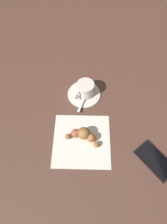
% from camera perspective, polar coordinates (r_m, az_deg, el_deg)
% --- Properties ---
extents(ground_plane, '(1.80, 1.80, 0.00)m').
position_cam_1_polar(ground_plane, '(0.72, 1.44, -1.84)').
color(ground_plane, brown).
extents(saucer, '(0.13, 0.13, 0.01)m').
position_cam_1_polar(saucer, '(0.77, 0.45, 5.37)').
color(saucer, silver).
rests_on(saucer, ground).
extents(espresso_cup, '(0.07, 0.08, 0.05)m').
position_cam_1_polar(espresso_cup, '(0.75, 0.44, 6.77)').
color(espresso_cup, silver).
rests_on(espresso_cup, saucer).
extents(teaspoon, '(0.13, 0.08, 0.01)m').
position_cam_1_polar(teaspoon, '(0.77, 0.81, 5.78)').
color(teaspoon, silver).
rests_on(teaspoon, saucer).
extents(sugar_packet, '(0.07, 0.05, 0.01)m').
position_cam_1_polar(sugar_packet, '(0.77, -2.10, 6.12)').
color(sugar_packet, beige).
rests_on(sugar_packet, saucer).
extents(napkin, '(0.23, 0.23, 0.00)m').
position_cam_1_polar(napkin, '(0.68, -0.52, -8.24)').
color(napkin, silver).
rests_on(napkin, ground).
extents(croissant, '(0.08, 0.12, 0.04)m').
position_cam_1_polar(croissant, '(0.67, 0.01, -6.64)').
color(croissant, brown).
rests_on(croissant, napkin).
extents(cell_phone, '(0.15, 0.12, 0.01)m').
position_cam_1_polar(cell_phone, '(0.70, 20.07, -13.02)').
color(cell_phone, black).
rests_on(cell_phone, ground).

